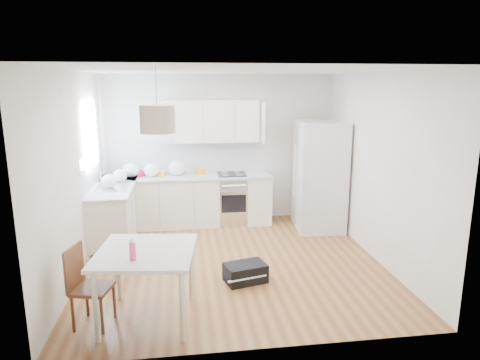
{
  "coord_description": "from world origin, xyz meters",
  "views": [
    {
      "loc": [
        -0.69,
        -5.75,
        2.53
      ],
      "look_at": [
        0.16,
        0.4,
        1.13
      ],
      "focal_mm": 32.0,
      "sensor_mm": 36.0,
      "label": 1
    }
  ],
  "objects_px": {
    "refrigerator": "(320,176)",
    "gym_bag": "(245,273)",
    "dining_table": "(146,258)",
    "dining_chair": "(92,287)"
  },
  "relations": [
    {
      "from": "refrigerator",
      "to": "dining_table",
      "type": "distance_m",
      "value": 3.92
    },
    {
      "from": "dining_table",
      "to": "gym_bag",
      "type": "distance_m",
      "value": 1.53
    },
    {
      "from": "refrigerator",
      "to": "gym_bag",
      "type": "relative_size",
      "value": 3.64
    },
    {
      "from": "refrigerator",
      "to": "gym_bag",
      "type": "distance_m",
      "value": 2.68
    },
    {
      "from": "refrigerator",
      "to": "gym_bag",
      "type": "xyz_separation_m",
      "value": [
        -1.62,
        -1.96,
        -0.83
      ]
    },
    {
      "from": "refrigerator",
      "to": "dining_table",
      "type": "relative_size",
      "value": 1.67
    },
    {
      "from": "dining_chair",
      "to": "gym_bag",
      "type": "distance_m",
      "value": 1.95
    },
    {
      "from": "refrigerator",
      "to": "gym_bag",
      "type": "height_order",
      "value": "refrigerator"
    },
    {
      "from": "gym_bag",
      "to": "dining_table",
      "type": "bearing_deg",
      "value": -161.96
    },
    {
      "from": "refrigerator",
      "to": "gym_bag",
      "type": "bearing_deg",
      "value": -125.26
    }
  ]
}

